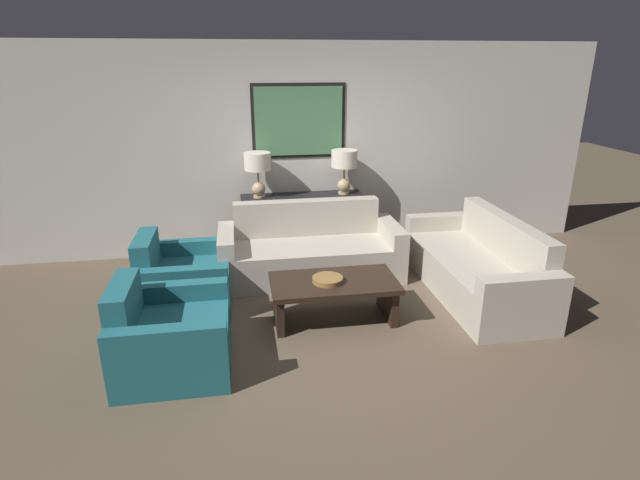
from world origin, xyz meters
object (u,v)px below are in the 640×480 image
(table_lamp_left, at_px, (258,167))
(table_lamp_right, at_px, (344,164))
(couch_by_back_wall, at_px, (310,252))
(armchair_near_camera, at_px, (170,337))
(couch_by_side, at_px, (477,268))
(decorative_bowl, at_px, (327,280))
(coffee_table, at_px, (334,291))
(console_table, at_px, (302,225))
(armchair_near_back_wall, at_px, (182,281))

(table_lamp_left, height_order, table_lamp_right, same)
(couch_by_back_wall, relative_size, armchair_near_camera, 2.26)
(table_lamp_left, height_order, armchair_near_camera, table_lamp_left)
(couch_by_side, height_order, decorative_bowl, couch_by_side)
(couch_by_side, relative_size, armchair_near_camera, 2.26)
(coffee_table, relative_size, decorative_bowl, 4.12)
(console_table, xyz_separation_m, coffee_table, (0.07, -1.82, -0.09))
(table_lamp_right, height_order, armchair_near_back_wall, table_lamp_right)
(console_table, distance_m, table_lamp_left, 0.96)
(couch_by_back_wall, height_order, couch_by_side, same)
(console_table, xyz_separation_m, couch_by_side, (1.73, -1.45, -0.11))
(coffee_table, relative_size, armchair_near_back_wall, 1.31)
(table_lamp_right, relative_size, coffee_table, 0.46)
(table_lamp_left, relative_size, armchair_near_camera, 0.60)
(table_lamp_left, bearing_deg, couch_by_back_wall, -51.64)
(table_lamp_right, xyz_separation_m, armchair_near_back_wall, (-1.96, -1.26, -0.91))
(table_lamp_right, bearing_deg, console_table, 180.00)
(coffee_table, distance_m, armchair_near_back_wall, 1.59)
(decorative_bowl, height_order, armchair_near_back_wall, armchair_near_back_wall)
(table_lamp_right, relative_size, couch_by_side, 0.27)
(table_lamp_left, relative_size, decorative_bowl, 1.90)
(table_lamp_left, height_order, coffee_table, table_lamp_left)
(coffee_table, bearing_deg, couch_by_back_wall, 93.34)
(armchair_near_camera, bearing_deg, decorative_bowl, 20.81)
(table_lamp_right, bearing_deg, decorative_bowl, -106.60)
(coffee_table, xyz_separation_m, decorative_bowl, (-0.07, -0.02, 0.14))
(couch_by_side, bearing_deg, decorative_bowl, -167.26)
(table_lamp_left, xyz_separation_m, decorative_bowl, (0.54, -1.84, -0.74))
(couch_by_back_wall, height_order, armchair_near_back_wall, couch_by_back_wall)
(couch_by_side, bearing_deg, table_lamp_left, 147.55)
(coffee_table, bearing_deg, couch_by_side, 12.54)
(console_table, bearing_deg, table_lamp_left, 180.00)
(couch_by_back_wall, bearing_deg, armchair_near_camera, -130.00)
(table_lamp_left, bearing_deg, couch_by_side, -32.45)
(couch_by_back_wall, bearing_deg, coffee_table, -86.66)
(couch_by_back_wall, distance_m, armchair_near_camera, 2.21)
(coffee_table, height_order, decorative_bowl, decorative_bowl)
(table_lamp_right, distance_m, couch_by_side, 2.08)
(armchair_near_back_wall, bearing_deg, decorative_bowl, -22.34)
(table_lamp_left, bearing_deg, coffee_table, -71.46)
(table_lamp_right, height_order, couch_by_back_wall, table_lamp_right)
(armchair_near_back_wall, bearing_deg, couch_by_back_wall, 21.96)
(table_lamp_left, xyz_separation_m, coffee_table, (0.61, -1.82, -0.87))
(couch_by_back_wall, relative_size, armchair_near_back_wall, 2.26)
(couch_by_side, xyz_separation_m, armchair_near_back_wall, (-3.15, 0.19, -0.01))
(console_table, height_order, armchair_near_camera, console_table)
(table_lamp_right, distance_m, couch_by_back_wall, 1.26)
(couch_by_back_wall, relative_size, couch_by_side, 1.00)
(couch_by_back_wall, relative_size, coffee_table, 1.73)
(table_lamp_left, distance_m, coffee_table, 2.11)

